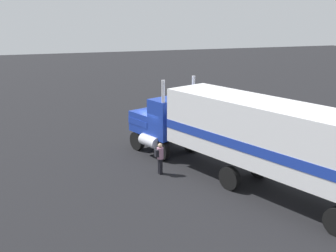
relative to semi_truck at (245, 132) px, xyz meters
The scene contains 5 objects.
ground_plane 6.28m from the semi_truck, 23.69° to the left, with size 120.00×120.00×0.00m, color black.
lane_stripe_near 5.73m from the semi_truck, 13.40° to the right, with size 4.40×0.16×0.01m, color silver.
lane_stripe_mid 5.84m from the semi_truck, 42.79° to the right, with size 4.40×0.16×0.01m, color silver.
semi_truck is the anchor object (origin of this frame).
person_bystander 4.46m from the semi_truck, 58.26° to the left, with size 0.34×0.47×1.63m.
Camera 1 is at (-21.38, 6.48, 8.00)m, focal length 43.12 mm.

